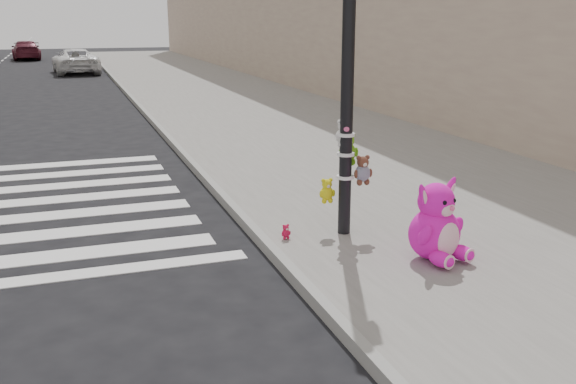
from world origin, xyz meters
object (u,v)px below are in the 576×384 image
object	(u,v)px
red_teddy	(286,232)
pink_bunny	(437,227)
car_white_near	(75,61)
signal_pole	(348,105)

from	to	relation	value
red_teddy	pink_bunny	bearing A→B (deg)	-50.36
pink_bunny	car_white_near	world-z (taller)	car_white_near
signal_pole	car_white_near	xyz separation A→B (m)	(-2.62, 28.66, -1.16)
signal_pole	pink_bunny	bearing A→B (deg)	-64.77
pink_bunny	red_teddy	world-z (taller)	pink_bunny
signal_pole	pink_bunny	world-z (taller)	signal_pole
pink_bunny	car_white_near	size ratio (longest dim) A/B	0.21
signal_pole	red_teddy	xyz separation A→B (m)	(-0.82, -0.01, -1.57)
pink_bunny	red_teddy	xyz separation A→B (m)	(-1.41, 1.24, -0.30)
signal_pole	pink_bunny	size ratio (longest dim) A/B	4.13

